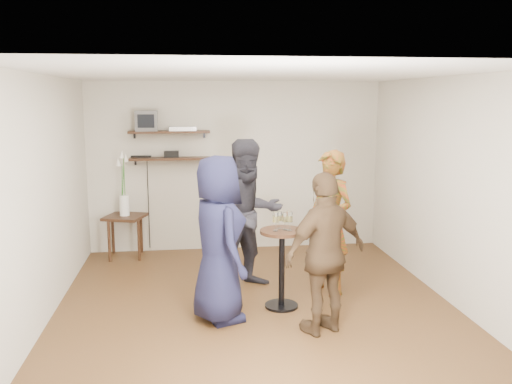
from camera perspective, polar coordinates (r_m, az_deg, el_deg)
room at (r=5.95m, az=0.02°, el=-0.29°), size 4.58×5.08×2.68m
shelf_upper at (r=8.20m, az=-9.11°, el=6.26°), size 1.20×0.25×0.04m
shelf_lower at (r=8.23m, az=-9.03°, el=3.49°), size 1.20×0.25×0.04m
crt_monitor at (r=8.21m, az=-11.44°, el=7.37°), size 0.32×0.30×0.30m
dvd_deck at (r=8.19m, az=-7.71°, el=6.63°), size 0.40×0.24×0.06m
radio at (r=8.23m, az=-8.90°, el=3.96°), size 0.22×0.10×0.10m
power_strip at (r=8.31m, az=-12.00°, el=3.67°), size 0.30×0.05×0.03m
side_table at (r=8.26m, az=-13.62°, el=-3.12°), size 0.67×0.67×0.64m
vase_lilies at (r=8.18m, az=-13.75°, el=-0.29°), size 0.19×0.20×0.98m
drinks_table at (r=6.13m, az=2.73°, el=-6.93°), size 0.49×0.49×0.90m
wine_glass_fl at (r=5.96m, az=2.08°, el=-2.76°), size 0.07×0.07×0.22m
wine_glass_fr at (r=5.98m, az=3.55°, el=-2.69°), size 0.07×0.07×0.22m
wine_glass_bl at (r=6.07m, az=2.44°, el=-2.64°), size 0.07×0.07×0.20m
wine_glass_br at (r=6.02m, az=3.07°, el=-2.76°), size 0.07×0.07×0.20m
person_plaid at (r=6.57m, az=7.77°, el=-3.21°), size 0.69×0.76×1.74m
person_dark at (r=6.68m, az=-0.70°, el=-2.38°), size 1.10×0.99×1.86m
person_navy at (r=5.72m, az=-4.02°, el=-4.97°), size 0.82×1.00×1.77m
person_brown at (r=5.47m, az=7.33°, el=-6.44°), size 1.04×0.76×1.64m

